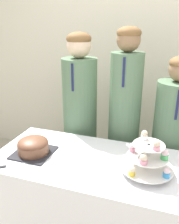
# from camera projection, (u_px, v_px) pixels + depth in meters

# --- Properties ---
(wall_back) EXTENTS (9.00, 0.06, 2.70)m
(wall_back) POSITION_uv_depth(u_px,v_px,m) (147.00, 50.00, 2.49)
(wall_back) COLOR beige
(wall_back) RESTS_ON ground_plane
(table) EXTENTS (1.70, 0.66, 0.75)m
(table) POSITION_uv_depth(u_px,v_px,m) (115.00, 210.00, 1.68)
(table) COLOR white
(table) RESTS_ON ground_plane
(round_cake) EXTENTS (0.26, 0.26, 0.12)m
(round_cake) POSITION_uv_depth(u_px,v_px,m) (33.00, 146.00, 1.66)
(round_cake) COLOR #232328
(round_cake) RESTS_ON table
(cake_knife) EXTENTS (0.26, 0.20, 0.01)m
(cake_knife) POSITION_uv_depth(u_px,v_px,m) (8.00, 166.00, 1.52)
(cake_knife) COLOR silver
(cake_knife) RESTS_ON table
(cupcake_stand) EXTENTS (0.32, 0.32, 0.26)m
(cupcake_stand) POSITION_uv_depth(u_px,v_px,m) (148.00, 157.00, 1.42)
(cupcake_stand) COLOR silver
(cupcake_stand) RESTS_ON table
(student_0) EXTENTS (0.30, 0.31, 1.55)m
(student_0) POSITION_uv_depth(u_px,v_px,m) (80.00, 125.00, 2.16)
(student_0) COLOR #567556
(student_0) RESTS_ON ground_plane
(student_1) EXTENTS (0.26, 0.27, 1.60)m
(student_1) POSITION_uv_depth(u_px,v_px,m) (124.00, 128.00, 2.02)
(student_1) COLOR #567556
(student_1) RESTS_ON ground_plane
(student_2) EXTENTS (0.32, 0.32, 1.40)m
(student_2) POSITION_uv_depth(u_px,v_px,m) (171.00, 148.00, 1.95)
(student_2) COLOR #567556
(student_2) RESTS_ON ground_plane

